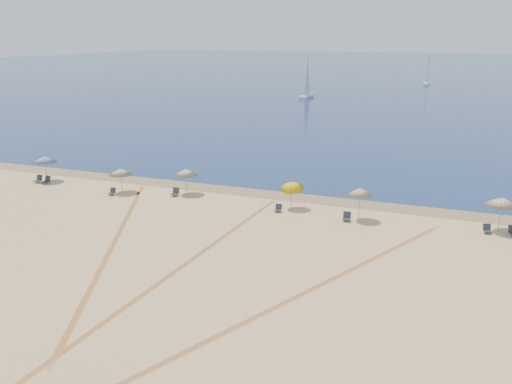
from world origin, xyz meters
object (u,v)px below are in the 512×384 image
at_px(umbrella_5, 502,201).
at_px(chair_5, 347,217).
at_px(chair_0, 38,179).
at_px(chair_2, 112,192).
at_px(chair_3, 175,192).
at_px(chair_6, 487,229).
at_px(umbrella_3, 292,185).
at_px(umbrella_0, 45,159).
at_px(umbrella_2, 186,172).
at_px(umbrella_4, 360,191).
at_px(chair_1, 47,180).
at_px(sailboat_2, 427,76).
at_px(sailboat_1, 307,86).
at_px(umbrella_1, 121,171).
at_px(chair_4, 278,208).

bearing_deg(umbrella_5, chair_5, -171.59).
height_order(chair_0, chair_2, chair_0).
xyz_separation_m(chair_3, chair_6, (25.00, -0.27, -0.03)).
distance_m(umbrella_3, chair_0, 24.80).
xyz_separation_m(umbrella_0, chair_5, (29.03, -1.13, -1.86)).
bearing_deg(umbrella_3, umbrella_5, 0.94).
relative_size(umbrella_2, chair_0, 3.24).
bearing_deg(chair_3, umbrella_5, -0.93).
height_order(umbrella_4, chair_3, umbrella_4).
xyz_separation_m(chair_2, chair_3, (5.26, 1.73, 0.03)).
xyz_separation_m(umbrella_2, chair_5, (14.54, -2.00, -1.71)).
distance_m(umbrella_3, chair_2, 15.95).
height_order(chair_1, chair_2, chair_1).
bearing_deg(sailboat_2, sailboat_1, -116.65).
bearing_deg(umbrella_2, chair_1, -173.88).
relative_size(umbrella_1, umbrella_3, 0.90).
bearing_deg(umbrella_5, chair_0, -178.50).
xyz_separation_m(chair_2, chair_5, (20.50, 0.51, 0.02)).
distance_m(umbrella_0, chair_5, 29.11).
distance_m(umbrella_4, chair_0, 30.33).
distance_m(umbrella_2, umbrella_5, 25.06).
bearing_deg(umbrella_4, umbrella_1, -179.94).
height_order(chair_0, chair_1, same).
xyz_separation_m(umbrella_0, chair_4, (23.54, -0.90, -1.90)).
bearing_deg(chair_5, umbrella_2, 164.55).
bearing_deg(chair_6, umbrella_0, 165.76).
bearing_deg(chair_0, sailboat_1, 86.08).
relative_size(umbrella_3, chair_5, 3.40).
distance_m(umbrella_1, sailboat_1, 76.97).
xyz_separation_m(umbrella_0, chair_2, (8.53, -1.64, -1.89)).
xyz_separation_m(umbrella_3, chair_6, (14.51, -0.35, -1.70)).
distance_m(umbrella_2, chair_5, 14.77).
xyz_separation_m(umbrella_0, sailboat_1, (4.68, 76.17, 0.45)).
height_order(umbrella_1, chair_6, umbrella_1).
height_order(umbrella_0, umbrella_3, umbrella_0).
bearing_deg(umbrella_2, chair_0, -174.27).
xyz_separation_m(umbrella_2, umbrella_3, (9.80, -0.70, -0.03)).
bearing_deg(chair_5, chair_2, 173.82).
xyz_separation_m(chair_0, chair_4, (23.98, -0.27, -0.05)).
relative_size(chair_1, chair_2, 1.16).
height_order(umbrella_0, chair_5, umbrella_0).
height_order(umbrella_3, sailboat_2, sailboat_2).
xyz_separation_m(umbrella_2, umbrella_4, (15.33, -1.53, 0.25)).
distance_m(chair_1, sailboat_2, 123.16).
height_order(umbrella_5, chair_2, umbrella_5).
relative_size(umbrella_4, chair_1, 3.51).
relative_size(chair_5, sailboat_1, 0.09).
relative_size(chair_1, chair_4, 1.15).
relative_size(umbrella_0, umbrella_4, 0.96).
bearing_deg(umbrella_3, chair_2, -173.44).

